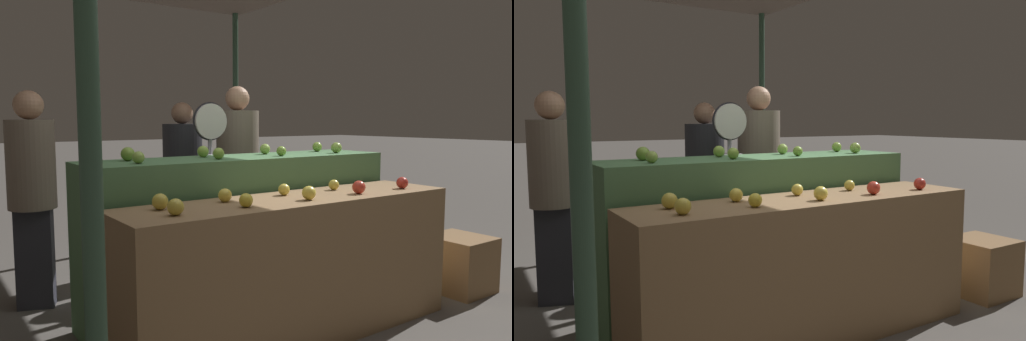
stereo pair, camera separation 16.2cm
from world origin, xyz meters
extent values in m
plane|color=#59544F|center=(0.00, 0.00, 0.00)|extent=(60.00, 60.00, 0.00)
cylinder|color=#33513D|center=(-1.50, -0.83, 1.35)|extent=(0.07, 0.07, 2.70)
cylinder|color=#33513D|center=(1.50, 3.02, 1.35)|extent=(0.07, 0.07, 2.70)
cube|color=olive|center=(0.00, 0.00, 0.45)|extent=(2.31, 0.55, 0.90)
cube|color=#4C7A4C|center=(0.00, 0.60, 0.56)|extent=(2.31, 0.55, 1.12)
sphere|color=gold|center=(-0.87, -0.10, 0.94)|extent=(0.09, 0.09, 0.09)
sphere|color=gold|center=(-0.44, -0.11, 0.94)|extent=(0.08, 0.08, 0.08)
sphere|color=yellow|center=(0.01, -0.12, 0.94)|extent=(0.09, 0.09, 0.09)
sphere|color=red|center=(0.44, -0.11, 0.94)|extent=(0.09, 0.09, 0.09)
sphere|color=#B72D23|center=(0.88, -0.11, 0.94)|extent=(0.08, 0.08, 0.08)
sphere|color=gold|center=(-0.87, 0.10, 0.94)|extent=(0.09, 0.09, 0.09)
sphere|color=yellow|center=(-0.45, 0.11, 0.94)|extent=(0.08, 0.08, 0.08)
sphere|color=yellow|center=(0.00, 0.12, 0.93)|extent=(0.08, 0.08, 0.08)
sphere|color=gold|center=(0.43, 0.11, 0.93)|extent=(0.07, 0.07, 0.07)
sphere|color=#8EB247|center=(-0.83, 0.48, 1.15)|extent=(0.07, 0.07, 0.07)
sphere|color=#84AD3D|center=(-0.26, 0.49, 1.16)|extent=(0.08, 0.08, 0.08)
sphere|color=#7AA338|center=(0.27, 0.49, 1.15)|extent=(0.07, 0.07, 0.07)
sphere|color=#8EB247|center=(0.82, 0.49, 1.16)|extent=(0.08, 0.08, 0.08)
sphere|color=#7AA338|center=(-0.81, 0.70, 1.16)|extent=(0.09, 0.09, 0.09)
sphere|color=#84AD3D|center=(-0.26, 0.70, 1.16)|extent=(0.08, 0.08, 0.08)
sphere|color=#8EB247|center=(0.28, 0.71, 1.16)|extent=(0.08, 0.08, 0.08)
sphere|color=#84AD3D|center=(0.82, 0.72, 1.16)|extent=(0.08, 0.08, 0.08)
cylinder|color=#99999E|center=(0.11, 1.26, 0.70)|extent=(0.04, 0.04, 1.40)
cylinder|color=black|center=(0.11, 1.25, 1.37)|extent=(0.32, 0.01, 0.32)
cylinder|color=silver|center=(0.11, 1.24, 1.37)|extent=(0.29, 0.02, 0.29)
cylinder|color=#99999E|center=(0.11, 1.24, 1.15)|extent=(0.01, 0.01, 0.14)
cylinder|color=#99999E|center=(0.11, 1.24, 1.08)|extent=(0.20, 0.20, 0.03)
cube|color=#2D2D38|center=(0.53, 1.49, 0.39)|extent=(0.29, 0.18, 0.78)
cylinder|color=#756656|center=(0.53, 1.49, 1.12)|extent=(0.39, 0.39, 0.68)
sphere|color=tan|center=(0.53, 1.49, 1.57)|extent=(0.22, 0.22, 0.22)
cube|color=#2D2D38|center=(0.17, 1.89, 0.36)|extent=(0.32, 0.27, 0.72)
cylinder|color=#232328|center=(0.17, 1.89, 1.03)|extent=(0.50, 0.50, 0.62)
sphere|color=#936B51|center=(0.17, 1.89, 1.44)|extent=(0.20, 0.20, 0.20)
cube|color=#2D2D38|center=(-1.24, 1.49, 0.37)|extent=(0.29, 0.23, 0.74)
cylinder|color=#756656|center=(-1.24, 1.49, 1.06)|extent=(0.44, 0.44, 0.64)
sphere|color=tan|center=(-1.24, 1.49, 1.48)|extent=(0.21, 0.21, 0.21)
cube|color=olive|center=(1.64, -0.10, 0.22)|extent=(0.44, 0.44, 0.44)
camera|label=1|loc=(-1.96, -2.37, 1.38)|focal=35.00mm
camera|label=2|loc=(-1.83, -2.46, 1.38)|focal=35.00mm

